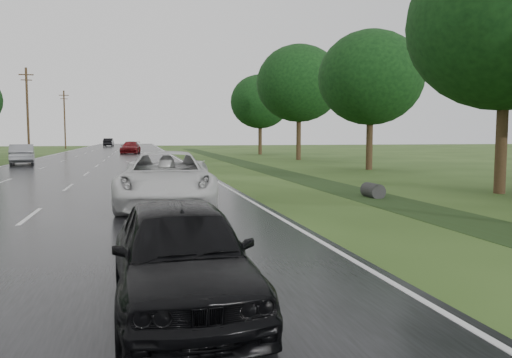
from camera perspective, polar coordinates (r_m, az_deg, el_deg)
name	(u,v)px	position (r m, az deg, el deg)	size (l,w,h in m)	color
road	(107,158)	(52.12, -16.64, 2.28)	(14.00, 180.00, 0.04)	black
edge_stripe_east	(175,157)	(52.17, -9.21, 2.45)	(0.12, 180.00, 0.01)	silver
edge_stripe_west	(35,159)	(52.94, -23.95, 2.12)	(0.12, 180.00, 0.01)	silver
center_line	(107,158)	(52.12, -16.64, 2.31)	(0.12, 180.00, 0.01)	silver
drainage_ditch	(299,177)	(27.16, 4.97, 0.19)	(2.20, 120.00, 0.56)	#203213
utility_pole_far	(28,110)	(63.24, -24.65, 7.17)	(1.60, 0.26, 10.00)	#382917
utility_pole_distant	(65,119)	(92.83, -21.03, 6.45)	(1.60, 0.26, 10.00)	#382917
tree_east_b	(507,22)	(22.45, 26.71, 15.72)	(7.60, 7.60, 10.11)	#382917
tree_east_c	(371,78)	(34.73, 12.97, 11.21)	(7.00, 7.00, 9.29)	#382917
tree_east_d	(299,83)	(47.61, 4.94, 10.82)	(8.00, 8.00, 10.76)	#382917
tree_east_f	(260,102)	(60.88, 0.48, 8.83)	(7.20, 7.20, 9.62)	#382917
white_pickup	(167,179)	(16.20, -10.17, 0.01)	(2.92, 6.33, 1.76)	silver
dark_sedan	(181,254)	(6.63, -8.60, -8.50)	(1.71, 4.24, 1.45)	black
silver_sedan	(22,154)	(43.02, -25.15, 2.57)	(1.68, 4.82, 1.59)	gray
far_car_red	(131,147)	(64.70, -14.15, 3.51)	(2.11, 5.20, 1.51)	maroon
far_car_dark	(109,142)	(107.89, -16.49, 4.04)	(1.78, 5.10, 1.68)	black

